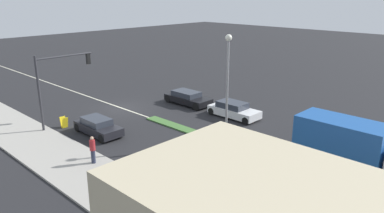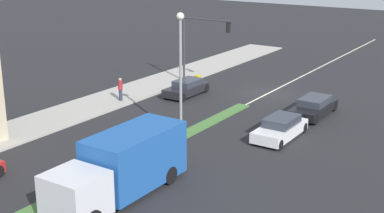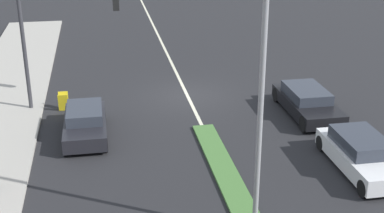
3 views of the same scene
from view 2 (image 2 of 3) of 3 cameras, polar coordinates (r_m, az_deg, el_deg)
The scene contains 10 objects.
ground_plane at distance 27.83m, azimuth -8.34°, elevation -6.83°, with size 160.00×160.00×0.00m, color #232326.
lane_marking_center at distance 42.13m, azimuth 8.12°, elevation 1.40°, with size 0.16×60.00×0.01m, color beige.
traffic_signal_main at distance 43.70m, azimuth 0.69°, elevation 7.36°, with size 4.59×0.34×5.60m.
street_lamp at distance 30.91m, azimuth -1.23°, elevation 5.05°, with size 0.44×0.44×7.37m.
pedestrian at distance 39.49m, azimuth -7.64°, elevation 1.90°, with size 0.34×0.34×1.70m.
warning_aframe_sign at distance 44.11m, azimuth 0.55°, elevation 2.83°, with size 0.45×0.53×0.84m.
delivery_truck at distance 24.67m, azimuth -7.43°, elevation -6.26°, with size 2.44×7.50×2.87m.
van_white at distance 32.36m, azimuth 9.40°, elevation -2.29°, with size 1.84×4.36×1.28m.
suv_black at distance 37.11m, azimuth 12.84°, elevation -0.01°, with size 1.90×4.57×1.22m.
sedan_dark at distance 41.02m, azimuth -0.59°, elevation 2.00°, with size 1.73×4.06×1.22m.
Camera 2 is at (-17.29, 36.79, 11.07)m, focal length 50.00 mm.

